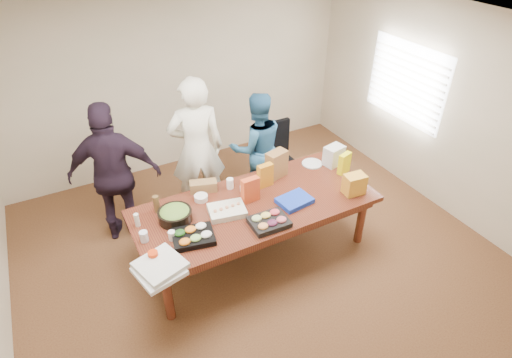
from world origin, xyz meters
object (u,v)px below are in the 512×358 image
person_right (257,148)px  sheet_cake (227,211)px  person_center (197,149)px  salad_bowl (175,215)px  conference_table (255,228)px  office_chair (282,163)px

person_right → sheet_cake: person_right is taller
person_center → salad_bowl: size_ratio=5.25×
person_right → sheet_cake: 1.41m
person_right → sheet_cake: bearing=58.9°
conference_table → salad_bowl: size_ratio=7.52×
person_center → sheet_cake: person_center is taller
conference_table → sheet_cake: 0.55m
office_chair → person_right: 0.45m
conference_table → person_center: bearing=103.6°
conference_table → office_chair: size_ratio=2.67×
office_chair → person_right: size_ratio=0.66×
conference_table → person_center: (-0.27, 1.11, 0.60)m
office_chair → salad_bowl: (-1.81, -0.74, 0.29)m
salad_bowl → office_chair: bearing=22.3°
conference_table → person_right: 1.27m
sheet_cake → salad_bowl: 0.57m
office_chair → salad_bowl: bearing=-158.6°
salad_bowl → person_center: bearing=56.0°
person_center → sheet_cake: 1.13m
person_right → salad_bowl: person_right is taller
person_right → person_center: bearing=6.7°
person_center → conference_table: bearing=116.1°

